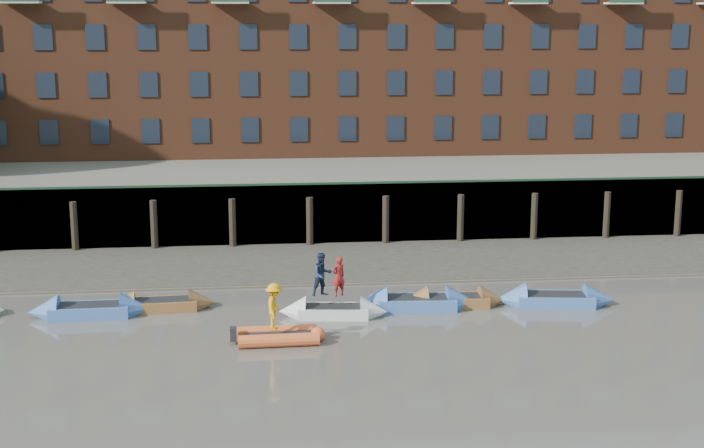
{
  "coord_description": "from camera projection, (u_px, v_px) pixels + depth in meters",
  "views": [
    {
      "loc": [
        -4.97,
        -28.16,
        11.69
      ],
      "look_at": [
        -0.8,
        12.0,
        3.2
      ],
      "focal_mm": 50.0,
      "sensor_mm": 36.0,
      "label": 1
    }
  ],
  "objects": [
    {
      "name": "ground",
      "position": [
        418.0,
        404.0,
        30.31
      ],
      "size": [
        220.0,
        220.0,
        0.0
      ],
      "primitive_type": "plane",
      "color": "#5A544D",
      "rests_on": "ground"
    },
    {
      "name": "foreshore",
      "position": [
        355.0,
        263.0,
        47.83
      ],
      "size": [
        110.0,
        8.0,
        0.5
      ],
      "primitive_type": "cube",
      "color": "#3D382F",
      "rests_on": "ground"
    },
    {
      "name": "mud_band",
      "position": [
        363.0,
        281.0,
        44.53
      ],
      "size": [
        110.0,
        1.6,
        0.1
      ],
      "primitive_type": "cube",
      "color": "#4C4336",
      "rests_on": "ground"
    },
    {
      "name": "river_wall",
      "position": [
        347.0,
        213.0,
        51.77
      ],
      "size": [
        110.0,
        1.23,
        3.3
      ],
      "color": "#2D2A26",
      "rests_on": "ground"
    },
    {
      "name": "bank_terrace",
      "position": [
        327.0,
        173.0,
        65.03
      ],
      "size": [
        110.0,
        28.0,
        3.2
      ],
      "primitive_type": "cube",
      "color": "#5E594D",
      "rests_on": "ground"
    },
    {
      "name": "apartment_terrace",
      "position": [
        324.0,
        1.0,
        63.68
      ],
      "size": [
        80.6,
        15.56,
        20.98
      ],
      "color": "brown",
      "rests_on": "bank_terrace"
    },
    {
      "name": "rowboat_1",
      "position": [
        90.0,
        310.0,
        39.18
      ],
      "size": [
        4.86,
        1.54,
        1.4
      ],
      "rotation": [
        0.0,
        0.0,
        0.03
      ],
      "color": "#4066A9",
      "rests_on": "ground"
    },
    {
      "name": "rowboat_2",
      "position": [
        162.0,
        305.0,
        40.03
      ],
      "size": [
        4.42,
        1.53,
        1.26
      ],
      "rotation": [
        0.0,
        0.0,
        0.06
      ],
      "color": "brown",
      "rests_on": "ground"
    },
    {
      "name": "rowboat_3",
      "position": [
        333.0,
        311.0,
        39.1
      ],
      "size": [
        4.46,
        1.74,
        1.26
      ],
      "rotation": [
        0.0,
        0.0,
        -0.11
      ],
      "color": "silver",
      "rests_on": "ground"
    },
    {
      "name": "rowboat_4",
      "position": [
        416.0,
        303.0,
        40.19
      ],
      "size": [
        5.04,
        1.78,
        1.44
      ],
      "rotation": [
        0.0,
        0.0,
        -0.07
      ],
      "color": "#4066A9",
      "rests_on": "ground"
    },
    {
      "name": "rowboat_5",
      "position": [
        453.0,
        301.0,
        40.55
      ],
      "size": [
        4.43,
        1.37,
        1.28
      ],
      "rotation": [
        0.0,
        0.0,
        -0.02
      ],
      "color": "brown",
      "rests_on": "ground"
    },
    {
      "name": "rowboat_6",
      "position": [
        555.0,
        300.0,
        40.65
      ],
      "size": [
        5.02,
        2.07,
        1.41
      ],
      "rotation": [
        0.0,
        0.0,
        -0.14
      ],
      "color": "#4066A9",
      "rests_on": "ground"
    },
    {
      "name": "rib_tender",
      "position": [
        282.0,
        336.0,
        36.04
      ],
      "size": [
        3.25,
        1.6,
        0.56
      ],
      "rotation": [
        0.0,
        0.0,
        0.03
      ],
      "color": "#E25C29",
      "rests_on": "ground"
    },
    {
      "name": "person_rower_a",
      "position": [
        339.0,
        276.0,
        38.9
      ],
      "size": [
        0.7,
        0.62,
        1.6
      ],
      "primitive_type": "imported",
      "rotation": [
        0.0,
        0.0,
        3.65
      ],
      "color": "maroon",
      "rests_on": "rowboat_3"
    },
    {
      "name": "person_rower_b",
      "position": [
        322.0,
        274.0,
        38.89
      ],
      "size": [
        1.03,
        0.92,
        1.75
      ],
      "primitive_type": "imported",
      "rotation": [
        0.0,
        0.0,
        0.36
      ],
      "color": "#19233F",
      "rests_on": "rowboat_3"
    },
    {
      "name": "person_rib_crew",
      "position": [
        274.0,
        307.0,
        35.69
      ],
      "size": [
        0.8,
        1.21,
        1.74
      ],
      "primitive_type": "imported",
      "rotation": [
        0.0,
        0.0,
        1.43
      ],
      "color": "orange",
      "rests_on": "rib_tender"
    }
  ]
}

